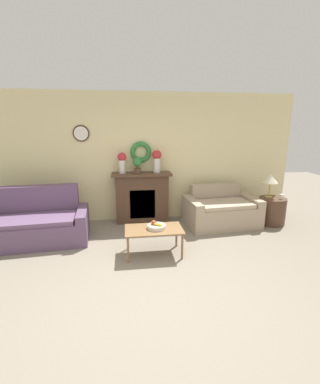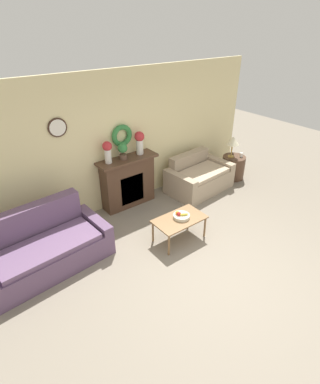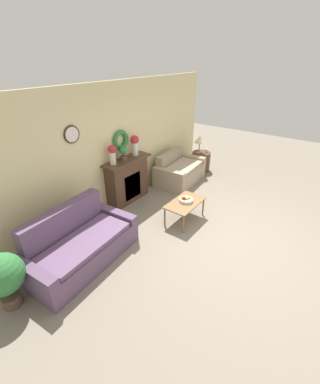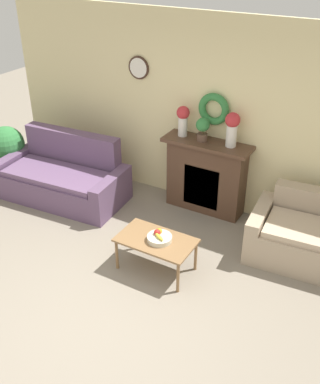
{
  "view_description": "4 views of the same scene",
  "coord_description": "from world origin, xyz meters",
  "px_view_note": "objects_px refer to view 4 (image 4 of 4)",
  "views": [
    {
      "loc": [
        -0.29,
        -2.7,
        1.98
      ],
      "look_at": [
        0.29,
        1.62,
        0.89
      ],
      "focal_mm": 24.0,
      "sensor_mm": 36.0,
      "label": 1
    },
    {
      "loc": [
        -2.73,
        -2.12,
        3.43
      ],
      "look_at": [
        -0.05,
        1.39,
        0.87
      ],
      "focal_mm": 28.0,
      "sensor_mm": 36.0,
      "label": 2
    },
    {
      "loc": [
        -3.89,
        -1.26,
        3.15
      ],
      "look_at": [
        -0.28,
        1.41,
        0.74
      ],
      "focal_mm": 24.0,
      "sensor_mm": 36.0,
      "label": 3
    },
    {
      "loc": [
        2.27,
        -2.58,
        3.54
      ],
      "look_at": [
        -0.14,
        1.61,
        0.72
      ],
      "focal_mm": 42.0,
      "sensor_mm": 36.0,
      "label": 4
    }
  ],
  "objects_px": {
    "coffee_table": "(156,243)",
    "vase_on_mantel_right": "(232,127)",
    "potted_plant_on_mantel": "(203,128)",
    "fruit_bowl": "(159,237)",
    "couch_left": "(63,178)",
    "vase_on_mantel_left": "(183,119)",
    "potted_plant_floor_by_couch": "(7,146)",
    "fireplace": "(206,176)",
    "loveseat_right": "(311,238)"
  },
  "relations": [
    {
      "from": "coffee_table",
      "to": "vase_on_mantel_right",
      "type": "bearing_deg",
      "value": 81.14
    },
    {
      "from": "potted_plant_on_mantel",
      "to": "fruit_bowl",
      "type": "bearing_deg",
      "value": -82.42
    },
    {
      "from": "couch_left",
      "to": "vase_on_mantel_left",
      "type": "relative_size",
      "value": 4.68
    },
    {
      "from": "vase_on_mantel_right",
      "to": "potted_plant_floor_by_couch",
      "type": "distance_m",
      "value": 3.67
    },
    {
      "from": "couch_left",
      "to": "potted_plant_floor_by_couch",
      "type": "height_order",
      "value": "couch_left"
    },
    {
      "from": "fruit_bowl",
      "to": "potted_plant_floor_by_couch",
      "type": "bearing_deg",
      "value": 165.95
    },
    {
      "from": "fireplace",
      "to": "vase_on_mantel_left",
      "type": "xyz_separation_m",
      "value": [
        -0.39,
        0.01,
        0.78
      ]
    },
    {
      "from": "coffee_table",
      "to": "fireplace",
      "type": "bearing_deg",
      "value": 93.01
    },
    {
      "from": "vase_on_mantel_left",
      "to": "couch_left",
      "type": "bearing_deg",
      "value": -155.13
    },
    {
      "from": "loveseat_right",
      "to": "potted_plant_floor_by_couch",
      "type": "bearing_deg",
      "value": 178.71
    },
    {
      "from": "couch_left",
      "to": "vase_on_mantel_left",
      "type": "bearing_deg",
      "value": 20.22
    },
    {
      "from": "loveseat_right",
      "to": "coffee_table",
      "type": "relative_size",
      "value": 1.67
    },
    {
      "from": "vase_on_mantel_left",
      "to": "vase_on_mantel_right",
      "type": "relative_size",
      "value": 0.91
    },
    {
      "from": "fruit_bowl",
      "to": "coffee_table",
      "type": "bearing_deg",
      "value": -166.32
    },
    {
      "from": "fireplace",
      "to": "vase_on_mantel_left",
      "type": "height_order",
      "value": "vase_on_mantel_left"
    },
    {
      "from": "potted_plant_on_mantel",
      "to": "vase_on_mantel_right",
      "type": "bearing_deg",
      "value": 2.82
    },
    {
      "from": "fruit_bowl",
      "to": "potted_plant_on_mantel",
      "type": "relative_size",
      "value": 0.9
    },
    {
      "from": "fireplace",
      "to": "couch_left",
      "type": "distance_m",
      "value": 2.16
    },
    {
      "from": "fireplace",
      "to": "potted_plant_on_mantel",
      "type": "xyz_separation_m",
      "value": [
        -0.08,
        -0.01,
        0.71
      ]
    },
    {
      "from": "vase_on_mantel_left",
      "to": "potted_plant_on_mantel",
      "type": "xyz_separation_m",
      "value": [
        0.31,
        -0.02,
        -0.06
      ]
    },
    {
      "from": "fireplace",
      "to": "fruit_bowl",
      "type": "xyz_separation_m",
      "value": [
        0.12,
        -1.53,
        -0.06
      ]
    },
    {
      "from": "coffee_table",
      "to": "potted_plant_on_mantel",
      "type": "height_order",
      "value": "potted_plant_on_mantel"
    },
    {
      "from": "couch_left",
      "to": "potted_plant_floor_by_couch",
      "type": "relative_size",
      "value": 2.28
    },
    {
      "from": "loveseat_right",
      "to": "potted_plant_on_mantel",
      "type": "distance_m",
      "value": 1.99
    },
    {
      "from": "vase_on_mantel_right",
      "to": "potted_plant_on_mantel",
      "type": "relative_size",
      "value": 1.44
    },
    {
      "from": "couch_left",
      "to": "coffee_table",
      "type": "xyz_separation_m",
      "value": [
        2.09,
        -0.8,
        0.08
      ]
    },
    {
      "from": "fireplace",
      "to": "loveseat_right",
      "type": "xyz_separation_m",
      "value": [
        1.62,
        -0.42,
        -0.24
      ]
    },
    {
      "from": "fruit_bowl",
      "to": "potted_plant_on_mantel",
      "type": "distance_m",
      "value": 1.72
    },
    {
      "from": "vase_on_mantel_left",
      "to": "vase_on_mantel_right",
      "type": "xyz_separation_m",
      "value": [
        0.72,
        -0.0,
        0.02
      ]
    },
    {
      "from": "fruit_bowl",
      "to": "potted_plant_on_mantel",
      "type": "bearing_deg",
      "value": 97.58
    },
    {
      "from": "coffee_table",
      "to": "vase_on_mantel_right",
      "type": "xyz_separation_m",
      "value": [
        0.24,
        1.55,
        0.95
      ]
    },
    {
      "from": "potted_plant_floor_by_couch",
      "to": "loveseat_right",
      "type": "bearing_deg",
      "value": 3.41
    },
    {
      "from": "coffee_table",
      "to": "fruit_bowl",
      "type": "bearing_deg",
      "value": 13.68
    },
    {
      "from": "couch_left",
      "to": "vase_on_mantel_left",
      "type": "distance_m",
      "value": 2.05
    },
    {
      "from": "fruit_bowl",
      "to": "vase_on_mantel_left",
      "type": "relative_size",
      "value": 0.69
    },
    {
      "from": "coffee_table",
      "to": "potted_plant_floor_by_couch",
      "type": "xyz_separation_m",
      "value": [
        -3.27,
        0.84,
        0.16
      ]
    },
    {
      "from": "couch_left",
      "to": "potted_plant_on_mantel",
      "type": "height_order",
      "value": "potted_plant_on_mantel"
    },
    {
      "from": "couch_left",
      "to": "fruit_bowl",
      "type": "height_order",
      "value": "couch_left"
    },
    {
      "from": "vase_on_mantel_left",
      "to": "potted_plant_on_mantel",
      "type": "bearing_deg",
      "value": -3.68
    },
    {
      "from": "couch_left",
      "to": "potted_plant_on_mantel",
      "type": "distance_m",
      "value": 2.27
    },
    {
      "from": "couch_left",
      "to": "vase_on_mantel_right",
      "type": "relative_size",
      "value": 4.27
    },
    {
      "from": "fruit_bowl",
      "to": "vase_on_mantel_left",
      "type": "bearing_deg",
      "value": 108.44
    },
    {
      "from": "loveseat_right",
      "to": "potted_plant_on_mantel",
      "type": "height_order",
      "value": "potted_plant_on_mantel"
    },
    {
      "from": "loveseat_right",
      "to": "vase_on_mantel_left",
      "type": "xyz_separation_m",
      "value": [
        -2.01,
        0.42,
        1.02
      ]
    },
    {
      "from": "fireplace",
      "to": "fruit_bowl",
      "type": "height_order",
      "value": "fireplace"
    },
    {
      "from": "loveseat_right",
      "to": "potted_plant_floor_by_couch",
      "type": "relative_size",
      "value": 1.74
    },
    {
      "from": "fireplace",
      "to": "potted_plant_floor_by_couch",
      "type": "distance_m",
      "value": 3.27
    },
    {
      "from": "coffee_table",
      "to": "fruit_bowl",
      "type": "height_order",
      "value": "fruit_bowl"
    },
    {
      "from": "couch_left",
      "to": "loveseat_right",
      "type": "bearing_deg",
      "value": 0.48
    },
    {
      "from": "couch_left",
      "to": "vase_on_mantel_right",
      "type": "distance_m",
      "value": 2.66
    }
  ]
}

